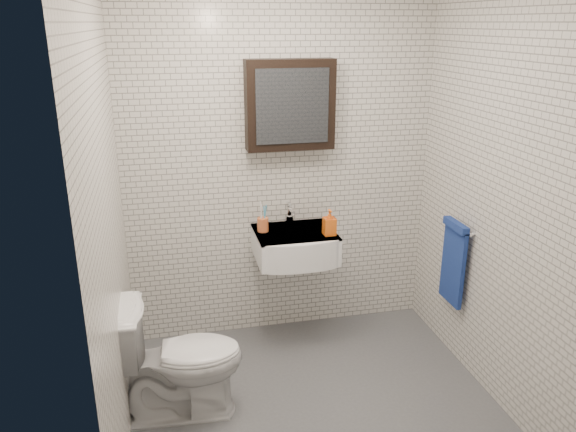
{
  "coord_description": "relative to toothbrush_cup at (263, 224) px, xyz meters",
  "views": [
    {
      "loc": [
        -0.8,
        -2.77,
        2.23
      ],
      "look_at": [
        -0.07,
        0.45,
        1.08
      ],
      "focal_mm": 35.0,
      "sensor_mm": 36.0,
      "label": 1
    }
  ],
  "objects": [
    {
      "name": "toilet",
      "position": [
        -0.64,
        -0.72,
        -0.53
      ],
      "size": [
        0.75,
        0.46,
        0.75
      ],
      "primitive_type": "imported",
      "rotation": [
        0.0,
        0.0,
        1.52
      ],
      "color": "white",
      "rests_on": "ground"
    },
    {
      "name": "room_shell",
      "position": [
        0.16,
        -0.83,
        0.56
      ],
      "size": [
        2.22,
        2.02,
        2.51
      ],
      "color": "silver",
      "rests_on": "ground"
    },
    {
      "name": "faucet",
      "position": [
        0.21,
        0.1,
        0.01
      ],
      "size": [
        0.06,
        0.2,
        0.15
      ],
      "color": "silver",
      "rests_on": "washbasin"
    },
    {
      "name": "ground",
      "position": [
        0.16,
        -0.83,
        -0.9
      ],
      "size": [
        2.2,
        2.0,
        0.01
      ],
      "primitive_type": "cube",
      "color": "#505358",
      "rests_on": "ground"
    },
    {
      "name": "towel_rail",
      "position": [
        1.21,
        -0.48,
        -0.18
      ],
      "size": [
        0.09,
        0.3,
        0.58
      ],
      "color": "silver",
      "rests_on": "room_shell"
    },
    {
      "name": "toothbrush_cup",
      "position": [
        0.0,
        0.0,
        0.0
      ],
      "size": [
        0.09,
        0.09,
        0.21
      ],
      "rotation": [
        0.0,
        0.0,
        -0.24
      ],
      "color": "#CD6333",
      "rests_on": "washbasin"
    },
    {
      "name": "mirror_cabinet",
      "position": [
        0.21,
        0.1,
        0.8
      ],
      "size": [
        0.6,
        0.15,
        0.6
      ],
      "color": "black",
      "rests_on": "room_shell"
    },
    {
      "name": "soap_bottle",
      "position": [
        0.43,
        -0.17,
        0.04
      ],
      "size": [
        0.08,
        0.08,
        0.18
      ],
      "primitive_type": "imported",
      "rotation": [
        0.0,
        0.0,
        0.02
      ],
      "color": "orange",
      "rests_on": "washbasin"
    },
    {
      "name": "washbasin",
      "position": [
        0.21,
        -0.1,
        -0.15
      ],
      "size": [
        0.55,
        0.5,
        0.2
      ],
      "color": "white",
      "rests_on": "room_shell"
    }
  ]
}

